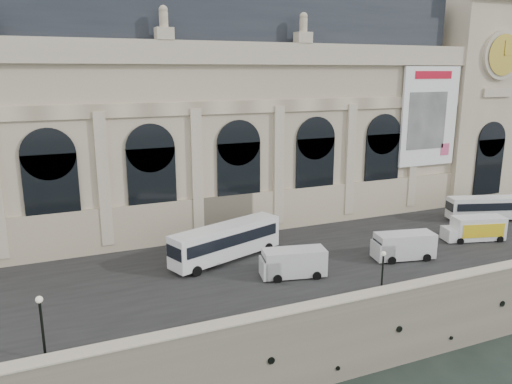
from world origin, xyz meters
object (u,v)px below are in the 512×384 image
bus_right (489,207)px  van_c (401,246)px  lamp_left (42,329)px  box_truck (475,229)px  bus_left (226,241)px  van_b (290,263)px  lamp_right (382,274)px

bus_right → van_c: (-19.39, -6.57, -0.35)m
bus_right → lamp_left: bearing=-167.1°
box_truck → bus_right: bearing=33.5°
lamp_left → bus_left: bearing=35.6°
lamp_left → van_b: bearing=15.7°
lamp_left → van_c: bearing=9.4°
bus_left → van_c: (16.60, -6.82, -0.66)m
bus_left → lamp_left: (-17.37, -12.43, 0.26)m
van_c → lamp_left: bearing=-170.6°
van_c → bus_left: bearing=157.7°
bus_left → bus_right: bus_left is taller
lamp_left → box_truck: bearing=8.7°
bus_right → van_b: 32.50m
bus_left → box_truck: (28.17, -5.42, -0.68)m
van_b → van_c: van_c is taller
van_c → lamp_left: (-33.97, -5.61, 0.92)m
lamp_right → bus_right: bearing=26.0°
bus_left → lamp_left: bearing=-144.4°
van_b → lamp_left: lamp_left is taller
lamp_left → lamp_right: bearing=-1.8°
box_truck → lamp_left: lamp_left is taller
van_c → box_truck: (11.57, 1.40, -0.02)m
van_c → lamp_left: 34.44m
bus_left → lamp_left: lamp_left is taller
van_c → bus_right: bearing=18.7°
bus_left → van_c: size_ratio=1.93×
lamp_right → bus_left: bearing=125.2°
bus_left → bus_right: 35.99m
van_b → box_truck: 24.11m
lamp_left → lamp_right: size_ratio=1.14×
bus_left → lamp_right: (9.36, -13.25, -0.02)m
van_b → lamp_right: 8.68m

